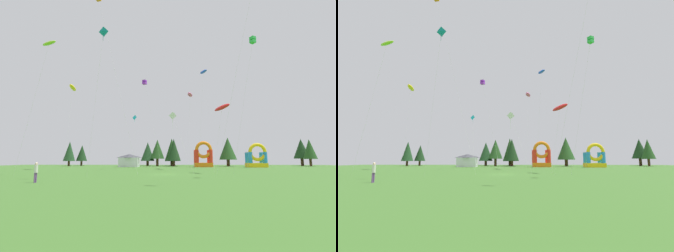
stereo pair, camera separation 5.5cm
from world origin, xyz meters
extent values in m
plane|color=#3D6B28|center=(0.00, 0.00, 0.00)|extent=(120.00, 120.00, 0.00)
cube|color=purple|center=(-5.58, 17.26, 19.34)|extent=(1.02, 1.02, 0.43)
cube|color=purple|center=(-5.58, 17.26, 19.85)|extent=(1.02, 1.02, 0.43)
cylinder|color=silver|center=(-3.52, 16.60, 9.80)|extent=(4.14, 1.34, 19.60)
ellipsoid|color=blue|center=(7.85, 16.93, 21.79)|extent=(1.98, 3.03, 1.00)
cylinder|color=silver|center=(7.26, 18.64, 10.89)|extent=(1.21, 3.44, 21.79)
ellipsoid|color=#8CD826|center=(-14.74, -6.07, 16.89)|extent=(2.33, 1.61, 0.84)
cylinder|color=silver|center=(-16.87, -5.25, 8.44)|extent=(4.26, 1.66, 16.89)
pyramid|color=#19B7CC|center=(-8.53, 22.48, 12.25)|extent=(0.99, 0.75, 0.95)
cylinder|color=#19B7CC|center=(-8.57, 22.42, 11.72)|extent=(0.04, 0.04, 1.09)
cylinder|color=silver|center=(-8.00, 20.42, 6.13)|extent=(1.16, 4.01, 12.27)
pyramid|color=#0C7F7A|center=(-7.21, -7.79, 17.32)|extent=(0.90, 0.41, 0.88)
cylinder|color=#0C7F7A|center=(-7.21, -7.72, 16.77)|extent=(0.04, 0.04, 1.12)
cylinder|color=silver|center=(-8.33, -6.34, 8.67)|extent=(2.25, 2.79, 17.33)
pyramid|color=white|center=(0.96, 3.88, 9.15)|extent=(1.00, 0.59, 0.95)
cylinder|color=white|center=(0.98, 3.82, 8.07)|extent=(0.04, 0.04, 2.12)
cylinder|color=silver|center=(2.58, 2.94, 4.57)|extent=(3.20, 1.78, 9.14)
cylinder|color=silver|center=(8.42, -8.63, 12.53)|extent=(4.00, 8.66, 25.06)
ellipsoid|color=red|center=(9.04, 3.70, 10.49)|extent=(2.97, 3.40, 1.53)
cylinder|color=silver|center=(8.41, 4.60, 5.25)|extent=(1.29, 1.81, 10.50)
cube|color=green|center=(11.44, -5.23, 17.11)|extent=(0.82, 0.82, 0.37)
cube|color=green|center=(11.44, -5.23, 17.56)|extent=(0.82, 0.82, 0.37)
cylinder|color=silver|center=(10.32, -3.35, 8.67)|extent=(2.26, 3.78, 17.34)
cylinder|color=silver|center=(-7.21, -0.97, 13.87)|extent=(7.08, 1.37, 27.75)
ellipsoid|color=#EA599E|center=(4.96, 20.53, 17.48)|extent=(1.72, 3.09, 0.92)
cylinder|color=silver|center=(4.55, 18.48, 8.74)|extent=(0.84, 4.10, 17.48)
ellipsoid|color=yellow|center=(-21.74, 16.37, 18.15)|extent=(2.07, 3.71, 1.44)
cylinder|color=silver|center=(-21.44, 14.86, 9.08)|extent=(0.60, 3.02, 18.15)
cylinder|color=#724C8C|center=(-11.33, -12.24, 0.44)|extent=(0.15, 0.15, 0.89)
cylinder|color=#724C8C|center=(-11.36, -12.41, 0.44)|extent=(0.15, 0.15, 0.89)
cylinder|color=silver|center=(-11.35, -12.33, 1.24)|extent=(0.36, 0.36, 0.70)
sphere|color=beige|center=(-11.35, -12.33, 1.71)|extent=(0.24, 0.24, 0.24)
cube|color=yellow|center=(23.42, 31.15, 0.57)|extent=(5.06, 3.91, 1.13)
cylinder|color=#268CD8|center=(21.44, 29.74, 2.59)|extent=(1.10, 1.10, 2.92)
cylinder|color=#268CD8|center=(25.41, 29.74, 2.59)|extent=(1.10, 1.10, 2.92)
cylinder|color=#268CD8|center=(21.44, 32.56, 2.59)|extent=(1.10, 1.10, 2.92)
cylinder|color=#268CD8|center=(25.41, 32.56, 2.59)|extent=(1.10, 1.10, 2.92)
torus|color=yellow|center=(23.42, 29.74, 4.06)|extent=(4.84, 0.88, 4.84)
cube|color=orange|center=(9.31, 33.59, 0.59)|extent=(5.04, 4.14, 1.18)
cylinder|color=red|center=(7.37, 32.10, 2.99)|extent=(1.16, 1.16, 3.61)
cylinder|color=red|center=(11.24, 32.10, 2.99)|extent=(1.16, 1.16, 3.61)
cylinder|color=red|center=(7.37, 35.08, 2.99)|extent=(1.16, 1.16, 3.61)
cylinder|color=red|center=(11.24, 35.08, 2.99)|extent=(1.16, 1.16, 3.61)
torus|color=orange|center=(9.31, 32.10, 4.80)|extent=(4.80, 0.93, 4.80)
cube|color=silver|center=(-11.86, 33.33, 1.31)|extent=(5.44, 4.14, 2.61)
pyramid|color=#3F3F47|center=(-11.86, 33.33, 3.12)|extent=(5.44, 4.14, 1.01)
cylinder|color=#4C331E|center=(-33.30, 41.66, 0.80)|extent=(0.67, 0.67, 1.59)
cone|color=#1E4221|center=(-33.30, 41.66, 4.78)|extent=(3.75, 3.75, 6.37)
cylinder|color=#4C331E|center=(-30.78, 45.67, 0.80)|extent=(0.65, 0.65, 1.61)
cone|color=#193819|center=(-30.78, 45.67, 4.29)|extent=(3.64, 3.64, 5.37)
cylinder|color=#4C331E|center=(-7.87, 44.20, 0.82)|extent=(0.82, 0.82, 1.64)
cone|color=#1E4221|center=(-7.87, 44.20, 4.72)|extent=(4.55, 4.55, 6.15)
cylinder|color=#4C331E|center=(-4.46, 41.92, 1.17)|extent=(0.82, 0.82, 2.35)
cone|color=#234C1E|center=(-4.46, 41.92, 5.43)|extent=(4.56, 4.56, 6.17)
cylinder|color=#4C331E|center=(0.14, 45.95, 0.77)|extent=(0.86, 0.86, 1.55)
cone|color=#234C1E|center=(0.14, 45.95, 5.42)|extent=(4.79, 4.79, 7.75)
cylinder|color=#4C331E|center=(0.75, 43.87, 1.03)|extent=(0.69, 0.69, 2.05)
cone|color=#234C1E|center=(0.75, 43.87, 4.84)|extent=(3.84, 3.84, 5.56)
cylinder|color=#4C331E|center=(0.87, 40.18, 0.83)|extent=(0.80, 0.80, 1.66)
cone|color=#193819|center=(0.87, 40.18, 5.13)|extent=(4.46, 4.46, 6.94)
cylinder|color=#4C331E|center=(17.98, 40.65, 1.02)|extent=(0.99, 0.99, 2.04)
cone|color=#234C1E|center=(17.98, 40.65, 5.53)|extent=(5.49, 5.49, 6.97)
cylinder|color=#4C331E|center=(43.59, 45.80, 1.20)|extent=(0.90, 0.90, 2.41)
cone|color=#193819|center=(43.59, 45.80, 5.67)|extent=(5.01, 5.01, 6.52)
cylinder|color=#4C331E|center=(44.18, 42.03, 1.13)|extent=(0.75, 0.75, 2.27)
cone|color=#234C1E|center=(44.18, 42.03, 5.40)|extent=(4.14, 4.14, 6.27)
camera|label=1|loc=(1.43, -33.47, 2.08)|focal=24.77mm
camera|label=2|loc=(1.49, -33.47, 2.08)|focal=24.77mm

